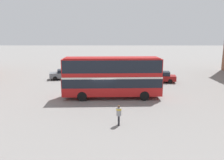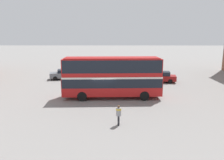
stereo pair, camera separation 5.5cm
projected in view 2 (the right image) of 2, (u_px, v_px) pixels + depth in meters
The scene contains 5 objects.
ground_plane at pixel (104, 99), 24.56m from camera, with size 240.00×240.00×0.00m, color gray.
double_decker_bus at pixel (112, 75), 24.43m from camera, with size 11.05×3.04×4.63m.
pedestrian_foreground at pixel (119, 113), 17.25m from camera, with size 0.44×0.44×1.68m.
parked_car_kerb_near at pixel (161, 77), 33.03m from camera, with size 4.81×2.41×1.63m.
parked_car_kerb_far at pixel (64, 74), 35.28m from camera, with size 4.73×2.79×1.58m.
Camera 2 is at (1.16, -23.59, 7.12)m, focal length 35.00 mm.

